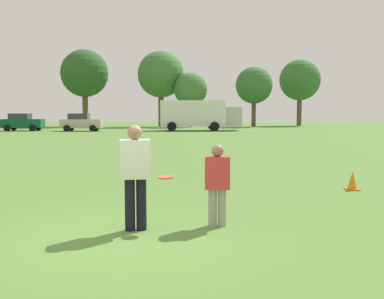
% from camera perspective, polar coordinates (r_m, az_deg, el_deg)
% --- Properties ---
extents(ground_plane, '(162.12, 162.12, 0.00)m').
position_cam_1_polar(ground_plane, '(7.33, -8.30, -11.12)').
color(ground_plane, '#517A33').
extents(player_thrower, '(0.53, 0.35, 1.79)m').
position_cam_1_polar(player_thrower, '(7.56, -7.28, -2.81)').
color(player_thrower, black).
rests_on(player_thrower, ground).
extents(player_defender, '(0.46, 0.30, 1.44)m').
position_cam_1_polar(player_defender, '(7.82, 3.27, -4.02)').
color(player_defender, gray).
rests_on(player_defender, ground).
extents(frisbee, '(0.27, 0.27, 0.04)m').
position_cam_1_polar(frisbee, '(7.64, -3.40, -3.58)').
color(frisbee, '#E54C33').
extents(traffic_cone, '(0.32, 0.32, 0.48)m').
position_cam_1_polar(traffic_cone, '(12.19, 19.86, -3.83)').
color(traffic_cone, '#D8590C').
rests_on(traffic_cone, ground).
extents(parked_car_mid_left, '(4.21, 2.24, 1.82)m').
position_cam_1_polar(parked_car_mid_left, '(50.13, -20.93, 3.31)').
color(parked_car_mid_left, '#0C4C2D').
rests_on(parked_car_mid_left, ground).
extents(parked_car_center, '(4.21, 2.24, 1.82)m').
position_cam_1_polar(parked_car_center, '(47.54, -14.04, 3.42)').
color(parked_car_center, '#B7AD99').
rests_on(parked_car_center, ground).
extents(box_truck, '(8.52, 3.06, 3.18)m').
position_cam_1_polar(box_truck, '(47.30, 0.85, 4.56)').
color(box_truck, white).
rests_on(box_truck, ground).
extents(tree_west_maple, '(6.38, 6.38, 10.36)m').
position_cam_1_polar(tree_west_maple, '(62.46, -13.60, 9.44)').
color(tree_west_maple, brown).
rests_on(tree_west_maple, ground).
extents(tree_center_elm, '(6.21, 6.21, 10.10)m').
position_cam_1_polar(tree_center_elm, '(60.40, -4.01, 9.55)').
color(tree_center_elm, brown).
rests_on(tree_center_elm, ground).
extents(tree_east_birch, '(4.36, 4.36, 7.09)m').
position_cam_1_polar(tree_east_birch, '(58.33, -0.19, 7.69)').
color(tree_east_birch, brown).
rests_on(tree_east_birch, ground).
extents(tree_east_oak, '(4.90, 4.90, 7.97)m').
position_cam_1_polar(tree_east_oak, '(60.31, 7.95, 8.13)').
color(tree_east_oak, brown).
rests_on(tree_east_oak, ground).
extents(tree_far_east_pine, '(5.77, 5.77, 9.38)m').
position_cam_1_polar(tree_far_east_pine, '(65.58, 13.66, 8.62)').
color(tree_far_east_pine, brown).
rests_on(tree_far_east_pine, ground).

